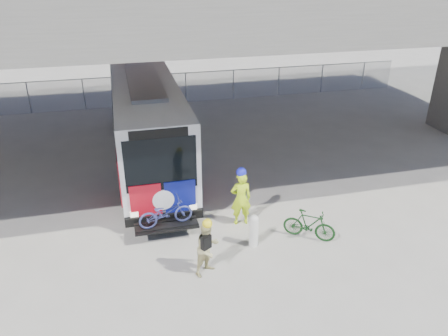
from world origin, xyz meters
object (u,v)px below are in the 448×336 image
object	(u,v)px
cyclist_hivis	(241,197)
cyclist_tan	(208,248)
bollard	(254,229)
bus	(145,111)
bike_parked	(309,225)

from	to	relation	value
cyclist_hivis	cyclist_tan	distance (m)	2.74
bollard	cyclist_tan	world-z (taller)	cyclist_tan
bollard	cyclist_hivis	bearing A→B (deg)	91.96
bus	cyclist_hivis	bearing A→B (deg)	-68.34
cyclist_tan	bike_parked	world-z (taller)	cyclist_tan
cyclist_hivis	bike_parked	size ratio (longest dim) A/B	1.25
bus	cyclist_hivis	xyz separation A→B (m)	(2.51, -6.33, -1.11)
bus	bike_parked	size ratio (longest dim) A/B	7.80
bus	cyclist_hivis	size ratio (longest dim) A/B	6.25
cyclist_hivis	bike_parked	bearing A→B (deg)	146.72
bollard	bus	bearing A→B (deg)	108.52
cyclist_hivis	bike_parked	xyz separation A→B (m)	(1.86, -1.36, -0.50)
bus	cyclist_tan	world-z (taller)	bus
bollard	cyclist_hivis	size ratio (longest dim) A/B	0.52
bus	cyclist_tan	size ratio (longest dim) A/B	7.35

